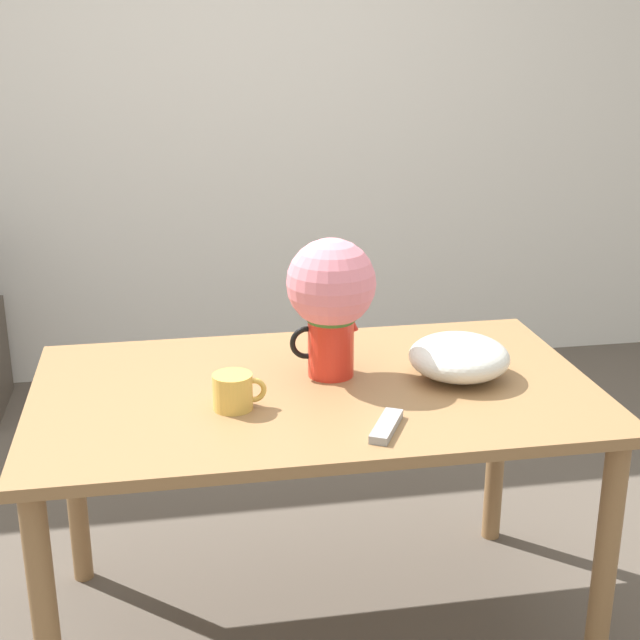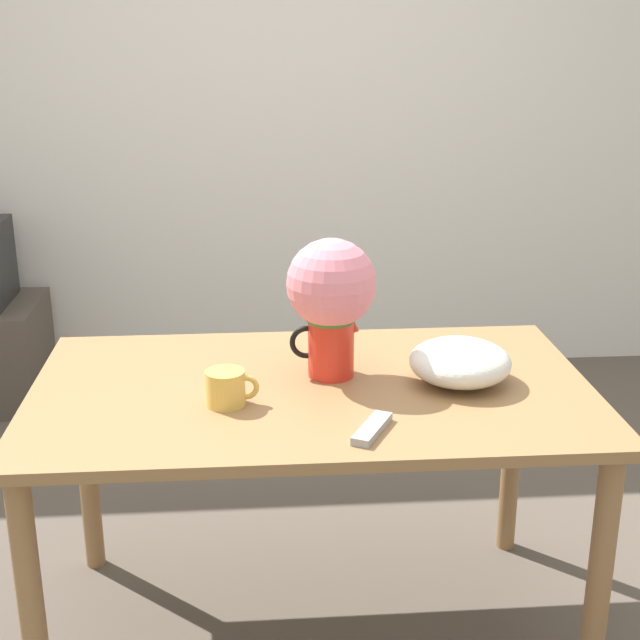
{
  "view_description": "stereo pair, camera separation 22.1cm",
  "coord_description": "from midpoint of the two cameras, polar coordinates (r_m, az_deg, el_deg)",
  "views": [
    {
      "loc": [
        -0.36,
        -2.22,
        1.67
      ],
      "look_at": [
        0.03,
        -0.02,
        0.92
      ],
      "focal_mm": 50.0,
      "sensor_mm": 36.0,
      "label": 1
    },
    {
      "loc": [
        -0.15,
        -2.25,
        1.67
      ],
      "look_at": [
        0.03,
        -0.02,
        0.92
      ],
      "focal_mm": 50.0,
      "sensor_mm": 36.0,
      "label": 2
    }
  ],
  "objects": [
    {
      "name": "white_bowl",
      "position": [
        2.39,
        11.59,
        -2.7
      ],
      "size": [
        0.27,
        0.27,
        0.11
      ],
      "color": "silver",
      "rests_on": "table"
    },
    {
      "name": "remote_control",
      "position": [
        2.1,
        6.4,
        -7.0
      ],
      "size": [
        0.12,
        0.17,
        0.02
      ],
      "color": "#999999",
      "rests_on": "table"
    },
    {
      "name": "flower_vase",
      "position": [
        2.34,
        3.42,
        1.54
      ],
      "size": [
        0.24,
        0.24,
        0.38
      ],
      "color": "red",
      "rests_on": "table"
    },
    {
      "name": "ground_plane",
      "position": [
        2.8,
        1.77,
        -18.01
      ],
      "size": [
        12.0,
        12.0,
        0.0
      ],
      "primitive_type": "plane",
      "color": "brown"
    },
    {
      "name": "table",
      "position": [
        2.39,
        2.08,
        -6.41
      ],
      "size": [
        1.47,
        0.87,
        0.76
      ],
      "color": "olive",
      "rests_on": "ground_plane"
    },
    {
      "name": "coffee_mug",
      "position": [
        2.22,
        -3.16,
        -4.42
      ],
      "size": [
        0.13,
        0.1,
        0.09
      ],
      "color": "gold",
      "rests_on": "table"
    },
    {
      "name": "wall_back",
      "position": [
        4.26,
        -1.0,
        13.62
      ],
      "size": [
        8.0,
        0.05,
        2.6
      ],
      "color": "silver",
      "rests_on": "ground_plane"
    }
  ]
}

